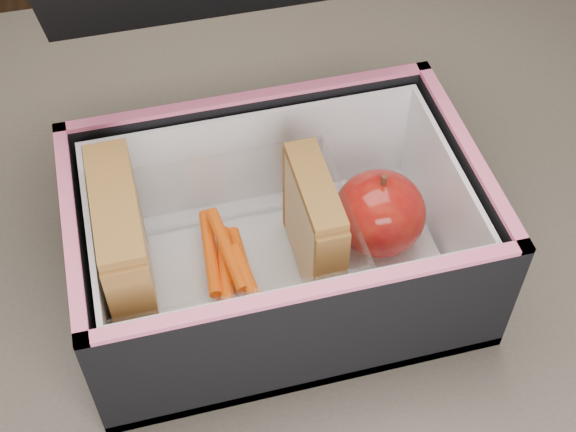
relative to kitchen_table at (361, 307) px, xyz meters
The scene contains 8 objects.
kitchen_table is the anchor object (origin of this frame).
lunch_bag 0.17m from the kitchen_table, behind, with size 0.29×0.30×0.26m.
plastic_tub 0.19m from the kitchen_table, behind, with size 0.18×0.13×0.08m, color white, non-canonical shape.
sandwich_left 0.25m from the kitchen_table, behind, with size 0.03×0.11×0.12m.
sandwich_right 0.16m from the kitchen_table, 159.43° to the right, with size 0.02×0.08×0.09m.
carrot_sticks 0.17m from the kitchen_table, 167.98° to the right, with size 0.04×0.13×0.03m.
paper_napkin 0.11m from the kitchen_table, 78.71° to the right, with size 0.08×0.08×0.01m, color white.
red_apple 0.14m from the kitchen_table, 88.96° to the right, with size 0.09×0.09×0.07m.
Camera 1 is at (-0.16, -0.38, 1.26)m, focal length 50.00 mm.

